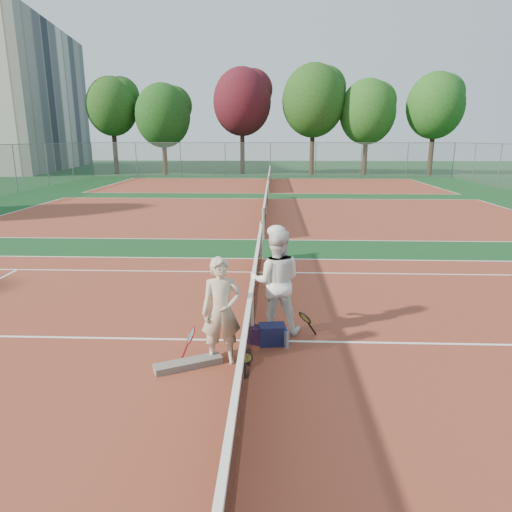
# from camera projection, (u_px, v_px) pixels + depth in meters

# --- Properties ---
(ground) EXTENTS (130.00, 130.00, 0.00)m
(ground) POSITION_uv_depth(u_px,v_px,m) (252.00, 341.00, 7.81)
(ground) COLOR #0F3A19
(ground) RESTS_ON ground
(court_main) EXTENTS (23.77, 10.97, 0.01)m
(court_main) POSITION_uv_depth(u_px,v_px,m) (252.00, 341.00, 7.81)
(court_main) COLOR brown
(court_main) RESTS_ON ground
(court_far_a) EXTENTS (23.77, 10.97, 0.01)m
(court_far_a) POSITION_uv_depth(u_px,v_px,m) (266.00, 214.00, 20.87)
(court_far_a) COLOR brown
(court_far_a) RESTS_ON ground
(court_far_b) EXTENTS (23.77, 10.97, 0.01)m
(court_far_b) POSITION_uv_depth(u_px,v_px,m) (269.00, 185.00, 33.93)
(court_far_b) COLOR brown
(court_far_b) RESTS_ON ground
(net_main) EXTENTS (0.10, 10.98, 1.02)m
(net_main) POSITION_uv_depth(u_px,v_px,m) (252.00, 313.00, 7.68)
(net_main) COLOR black
(net_main) RESTS_ON ground
(net_far_a) EXTENTS (0.10, 10.98, 1.02)m
(net_far_a) POSITION_uv_depth(u_px,v_px,m) (266.00, 203.00, 20.74)
(net_far_a) COLOR black
(net_far_a) RESTS_ON ground
(net_far_b) EXTENTS (0.10, 10.98, 1.02)m
(net_far_b) POSITION_uv_depth(u_px,v_px,m) (269.00, 178.00, 33.80)
(net_far_b) COLOR black
(net_far_b) RESTS_ON ground
(fence_back) EXTENTS (32.00, 0.06, 3.00)m
(fence_back) POSITION_uv_depth(u_px,v_px,m) (270.00, 160.00, 40.32)
(fence_back) COLOR slate
(fence_back) RESTS_ON ground
(apartment_block) EXTENTS (12.96, 23.18, 15.00)m
(apartment_block) POSITION_uv_depth(u_px,v_px,m) (14.00, 99.00, 49.55)
(apartment_block) COLOR beige
(apartment_block) RESTS_ON ground
(player_a) EXTENTS (0.67, 0.51, 1.67)m
(player_a) POSITION_uv_depth(u_px,v_px,m) (221.00, 311.00, 6.87)
(player_a) COLOR #C5B499
(player_a) RESTS_ON ground
(player_b) EXTENTS (0.93, 0.73, 1.87)m
(player_b) POSITION_uv_depth(u_px,v_px,m) (276.00, 281.00, 7.97)
(player_b) COLOR white
(player_b) RESTS_ON ground
(racket_red) EXTENTS (0.33, 0.34, 0.56)m
(racket_red) POSITION_uv_depth(u_px,v_px,m) (191.00, 344.00, 7.03)
(racket_red) COLOR maroon
(racket_red) RESTS_ON ground
(racket_black_held) EXTENTS (0.46, 0.45, 0.50)m
(racket_black_held) POSITION_uv_depth(u_px,v_px,m) (305.00, 325.00, 7.82)
(racket_black_held) COLOR black
(racket_black_held) RESTS_ON ground
(racket_spare) EXTENTS (0.30, 0.61, 0.13)m
(racket_spare) POSITION_uv_depth(u_px,v_px,m) (245.00, 360.00, 7.00)
(racket_spare) COLOR black
(racket_spare) RESTS_ON ground
(sports_bag_navy) EXTENTS (0.47, 0.35, 0.34)m
(sports_bag_navy) POSITION_uv_depth(u_px,v_px,m) (272.00, 334.00, 7.65)
(sports_bag_navy) COLOR black
(sports_bag_navy) RESTS_ON ground
(sports_bag_purple) EXTENTS (0.41, 0.34, 0.28)m
(sports_bag_purple) POSITION_uv_depth(u_px,v_px,m) (259.00, 335.00, 7.69)
(sports_bag_purple) COLOR black
(sports_bag_purple) RESTS_ON ground
(net_cover_canvas) EXTENTS (1.03, 0.67, 0.11)m
(net_cover_canvas) POSITION_uv_depth(u_px,v_px,m) (188.00, 364.00, 6.90)
(net_cover_canvas) COLOR #67615D
(net_cover_canvas) RESTS_ON ground
(water_bottle) EXTENTS (0.09, 0.09, 0.30)m
(water_bottle) POSITION_uv_depth(u_px,v_px,m) (286.00, 340.00, 7.50)
(water_bottle) COLOR #ACC3DA
(water_bottle) RESTS_ON ground
(tree_back_0) EXTENTS (4.73, 4.73, 8.99)m
(tree_back_0) POSITION_uv_depth(u_px,v_px,m) (112.00, 107.00, 42.92)
(tree_back_0) COLOR #382314
(tree_back_0) RESTS_ON ground
(tree_back_1) EXTENTS (5.10, 5.10, 8.35)m
(tree_back_1) POSITION_uv_depth(u_px,v_px,m) (163.00, 116.00, 42.40)
(tree_back_1) COLOR #382314
(tree_back_1) RESTS_ON ground
(tree_back_maroon) EXTENTS (5.45, 5.45, 9.83)m
(tree_back_maroon) POSITION_uv_depth(u_px,v_px,m) (242.00, 102.00, 42.87)
(tree_back_maroon) COLOR #382314
(tree_back_maroon) RESTS_ON ground
(tree_back_3) EXTENTS (5.78, 5.78, 10.06)m
(tree_back_3) POSITION_uv_depth(u_px,v_px,m) (313.00, 101.00, 42.08)
(tree_back_3) COLOR #382314
(tree_back_3) RESTS_ON ground
(tree_back_4) EXTENTS (5.14, 5.14, 8.69)m
(tree_back_4) POSITION_uv_depth(u_px,v_px,m) (367.00, 112.00, 42.00)
(tree_back_4) COLOR #382314
(tree_back_4) RESTS_ON ground
(tree_back_5) EXTENTS (5.15, 5.15, 9.20)m
(tree_back_5) POSITION_uv_depth(u_px,v_px,m) (435.00, 106.00, 41.32)
(tree_back_5) COLOR #382314
(tree_back_5) RESTS_ON ground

